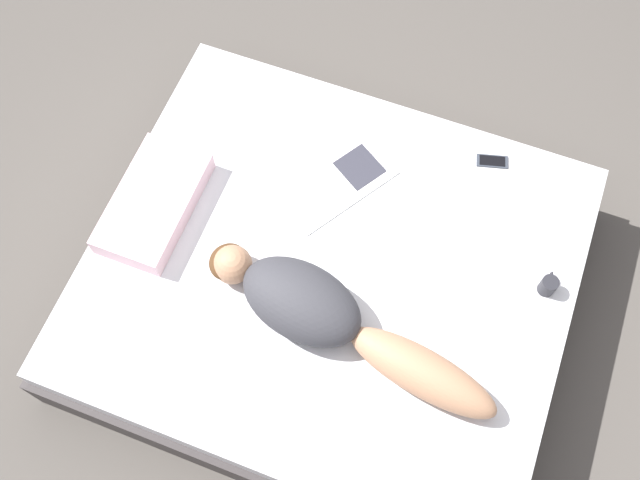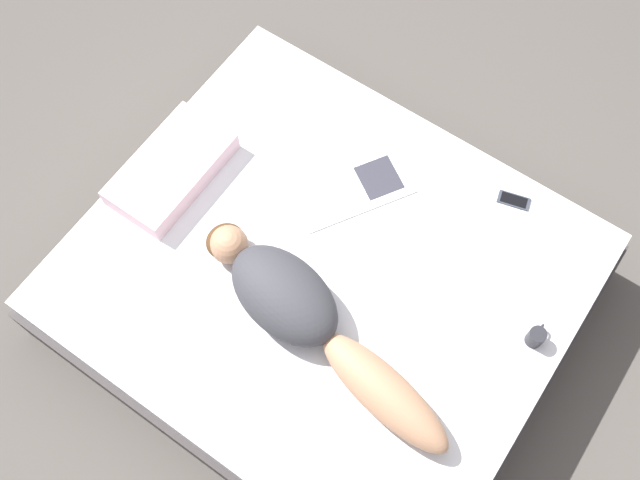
% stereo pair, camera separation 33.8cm
% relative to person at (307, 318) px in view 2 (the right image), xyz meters
% --- Properties ---
extents(ground_plane, '(12.00, 12.00, 0.00)m').
position_rel_person_xyz_m(ground_plane, '(0.26, 0.09, -0.55)').
color(ground_plane, '#4C4742').
extents(bed, '(1.94, 2.21, 0.45)m').
position_rel_person_xyz_m(bed, '(0.26, 0.09, -0.33)').
color(bed, '#383333').
rests_on(bed, ground_plane).
extents(person, '(0.48, 1.40, 0.24)m').
position_rel_person_xyz_m(person, '(0.00, 0.00, 0.00)').
color(person, '#A37556').
rests_on(person, bed).
extents(open_magazine, '(0.62, 0.53, 0.01)m').
position_rel_person_xyz_m(open_magazine, '(0.68, 0.21, -0.10)').
color(open_magazine, white).
rests_on(open_magazine, bed).
extents(coffee_mug, '(0.11, 0.08, 0.10)m').
position_rel_person_xyz_m(coffee_mug, '(0.50, -0.84, -0.06)').
color(coffee_mug, '#232328').
rests_on(coffee_mug, bed).
extents(cell_phone, '(0.10, 0.16, 0.01)m').
position_rel_person_xyz_m(cell_phone, '(1.05, -0.45, -0.10)').
color(cell_phone, '#333842').
rests_on(cell_phone, bed).
extents(pillow, '(0.61, 0.34, 0.11)m').
position_rel_person_xyz_m(pillow, '(0.25, 0.96, -0.05)').
color(pillow, beige).
rests_on(pillow, bed).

